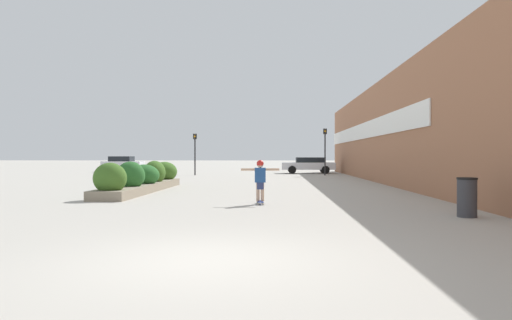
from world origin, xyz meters
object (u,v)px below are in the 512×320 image
(skateboard, at_px, (260,202))
(car_center_left, at_px, (408,163))
(skateboarder, at_px, (260,176))
(traffic_light_right, at_px, (325,144))
(traffic_light_left, at_px, (195,147))
(car_leftmost, at_px, (309,165))
(trash_bin, at_px, (467,197))
(car_center_right, at_px, (123,164))

(skateboard, height_order, car_center_left, car_center_left)
(skateboarder, height_order, traffic_light_right, traffic_light_right)
(skateboarder, distance_m, traffic_light_left, 23.21)
(car_center_left, bearing_deg, car_leftmost, -69.34)
(trash_bin, distance_m, car_leftmost, 29.58)
(skateboarder, bearing_deg, trash_bin, -33.29)
(trash_bin, distance_m, traffic_light_right, 25.36)
(skateboard, distance_m, traffic_light_left, 23.28)
(skateboard, height_order, skateboarder, skateboarder)
(car_leftmost, distance_m, traffic_light_left, 10.67)
(car_center_right, distance_m, traffic_light_left, 11.72)
(car_leftmost, relative_size, traffic_light_right, 1.25)
(traffic_light_right, bearing_deg, car_leftmost, 103.66)
(traffic_light_right, bearing_deg, skateboard, -101.36)
(trash_bin, relative_size, traffic_light_left, 0.30)
(skateboard, relative_size, car_center_left, 0.17)
(skateboard, distance_m, car_center_left, 33.23)
(car_leftmost, bearing_deg, car_center_left, -69.34)
(car_center_right, xyz_separation_m, traffic_light_right, (19.39, -7.71, 1.75))
(traffic_light_left, bearing_deg, skateboard, -74.46)
(car_leftmost, height_order, traffic_light_right, traffic_light_right)
(car_leftmost, height_order, car_center_left, car_center_left)
(trash_bin, bearing_deg, car_center_right, 121.77)
(car_leftmost, height_order, traffic_light_left, traffic_light_left)
(car_leftmost, height_order, car_center_right, car_center_right)
(skateboard, distance_m, car_leftmost, 26.81)
(skateboarder, xyz_separation_m, traffic_light_right, (4.48, 22.33, 1.65))
(car_center_left, relative_size, traffic_light_right, 1.15)
(traffic_light_right, bearing_deg, skateboarder, -101.36)
(car_leftmost, bearing_deg, skateboarder, 172.60)
(car_center_right, distance_m, traffic_light_right, 20.94)
(skateboard, xyz_separation_m, car_center_left, (13.49, 30.36, 0.81))
(trash_bin, relative_size, car_center_right, 0.26)
(traffic_light_right, bearing_deg, car_center_left, 41.73)
(skateboard, relative_size, car_center_right, 0.19)
(skateboard, xyz_separation_m, trash_bin, (5.51, -2.93, 0.45))
(car_center_left, xyz_separation_m, traffic_light_right, (-9.01, -8.03, 1.69))
(trash_bin, xyz_separation_m, car_center_left, (7.99, 33.29, 0.37))
(car_center_left, xyz_separation_m, traffic_light_left, (-19.70, -8.04, 1.46))
(traffic_light_left, bearing_deg, traffic_light_right, 0.02)
(trash_bin, distance_m, car_center_left, 34.24)
(car_center_left, distance_m, car_center_right, 28.40)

